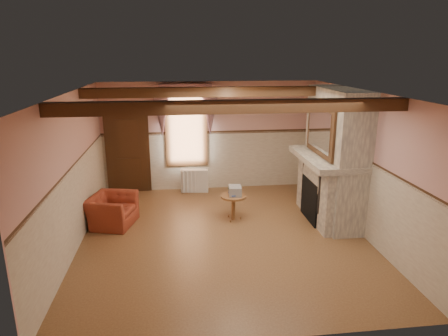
{
  "coord_description": "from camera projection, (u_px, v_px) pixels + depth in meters",
  "views": [
    {
      "loc": [
        -0.86,
        -7.13,
        3.47
      ],
      "look_at": [
        0.11,
        0.8,
        1.17
      ],
      "focal_mm": 32.0,
      "sensor_mm": 36.0,
      "label": 1
    }
  ],
  "objects": [
    {
      "name": "candle_red",
      "position": [
        343.0,
        162.0,
        7.51
      ],
      "size": [
        0.06,
        0.06,
        0.16
      ],
      "primitive_type": "cylinder",
      "color": "#A82914",
      "rests_on": "mantel"
    },
    {
      "name": "firebox",
      "position": [
        313.0,
        200.0,
        8.54
      ],
      "size": [
        0.2,
        0.95,
        0.9
      ],
      "primitive_type": "cube",
      "color": "black",
      "rests_on": "floor"
    },
    {
      "name": "door",
      "position": [
        128.0,
        152.0,
        10.13
      ],
      "size": [
        1.1,
        0.1,
        2.1
      ],
      "primitive_type": "cube",
      "color": "black",
      "rests_on": "floor"
    },
    {
      "name": "wall_left",
      "position": [
        72.0,
        173.0,
        7.16
      ],
      "size": [
        0.02,
        6.0,
        2.8
      ],
      "primitive_type": "cube",
      "color": "tan",
      "rests_on": "floor"
    },
    {
      "name": "wall_back",
      "position": [
        210.0,
        136.0,
        10.34
      ],
      "size": [
        5.5,
        0.02,
        2.8
      ],
      "primitive_type": "cube",
      "color": "tan",
      "rests_on": "floor"
    },
    {
      "name": "fireplace",
      "position": [
        335.0,
        156.0,
        8.33
      ],
      "size": [
        0.85,
        2.0,
        2.8
      ],
      "primitive_type": "cube",
      "color": "gray",
      "rests_on": "floor"
    },
    {
      "name": "mantel_clock",
      "position": [
        314.0,
        143.0,
        9.04
      ],
      "size": [
        0.14,
        0.24,
        0.2
      ],
      "primitive_type": "cube",
      "color": "black",
      "rests_on": "mantel"
    },
    {
      "name": "overmantel_mirror",
      "position": [
        320.0,
        130.0,
        8.13
      ],
      "size": [
        0.06,
        1.44,
        1.04
      ],
      "primitive_type": "cube",
      "color": "silver",
      "rests_on": "fireplace"
    },
    {
      "name": "jar_yellow",
      "position": [
        334.0,
        157.0,
        7.95
      ],
      "size": [
        0.06,
        0.06,
        0.12
      ],
      "primitive_type": "cylinder",
      "color": "gold",
      "rests_on": "mantel"
    },
    {
      "name": "wall_front",
      "position": [
        255.0,
        239.0,
        4.61
      ],
      "size": [
        5.5,
        0.02,
        2.8
      ],
      "primitive_type": "cube",
      "color": "tan",
      "rests_on": "floor"
    },
    {
      "name": "wainscot",
      "position": [
        224.0,
        201.0,
        7.65
      ],
      "size": [
        5.5,
        6.0,
        1.5
      ],
      "primitive_type": null,
      "color": "beige",
      "rests_on": "floor"
    },
    {
      "name": "side_table",
      "position": [
        233.0,
        207.0,
        8.59
      ],
      "size": [
        0.71,
        0.71,
        0.55
      ],
      "primitive_type": "cylinder",
      "rotation": [
        0.0,
        0.0,
        0.4
      ],
      "color": "brown",
      "rests_on": "floor"
    },
    {
      "name": "book_stack",
      "position": [
        235.0,
        191.0,
        8.49
      ],
      "size": [
        0.28,
        0.34,
        0.2
      ],
      "primitive_type": "cube",
      "rotation": [
        0.0,
        0.0,
        -0.07
      ],
      "color": "#B7AD8C",
      "rests_on": "side_table"
    },
    {
      "name": "window_drapes",
      "position": [
        186.0,
        104.0,
        9.92
      ],
      "size": [
        1.3,
        0.14,
        1.4
      ],
      "primitive_type": "cube",
      "color": "gray",
      "rests_on": "wall_back"
    },
    {
      "name": "armchair",
      "position": [
        112.0,
        210.0,
        8.32
      ],
      "size": [
        1.08,
        1.17,
        0.63
      ],
      "primitive_type": "imported",
      "rotation": [
        0.0,
        0.0,
        1.3
      ],
      "color": "maroon",
      "rests_on": "floor"
    },
    {
      "name": "ceiling",
      "position": [
        224.0,
        92.0,
        7.09
      ],
      "size": [
        5.5,
        6.0,
        0.01
      ],
      "primitive_type": "cube",
      "color": "silver",
      "rests_on": "wall_back"
    },
    {
      "name": "ceiling_beam_back",
      "position": [
        217.0,
        92.0,
        8.26
      ],
      "size": [
        5.5,
        0.18,
        0.2
      ],
      "primitive_type": "cube",
      "color": "black",
      "rests_on": "ceiling"
    },
    {
      "name": "wall_right",
      "position": [
        363.0,
        163.0,
        7.79
      ],
      "size": [
        0.02,
        6.0,
        2.8
      ],
      "primitive_type": "cube",
      "color": "tan",
      "rests_on": "floor"
    },
    {
      "name": "oil_lamp",
      "position": [
        316.0,
        142.0,
        8.91
      ],
      "size": [
        0.11,
        0.11,
        0.28
      ],
      "primitive_type": "cylinder",
      "color": "gold",
      "rests_on": "mantel"
    },
    {
      "name": "ceiling_beam_front",
      "position": [
        233.0,
        107.0,
        5.97
      ],
      "size": [
        5.5,
        0.18,
        0.2
      ],
      "primitive_type": "cube",
      "color": "black",
      "rests_on": "ceiling"
    },
    {
      "name": "chair_rail",
      "position": [
        224.0,
        163.0,
        7.45
      ],
      "size": [
        5.5,
        6.0,
        0.08
      ],
      "primitive_type": null,
      "color": "black",
      "rests_on": "wainscot"
    },
    {
      "name": "radiator",
      "position": [
        195.0,
        181.0,
        10.31
      ],
      "size": [
        0.72,
        0.26,
        0.6
      ],
      "primitive_type": "cube",
      "rotation": [
        0.0,
        0.0,
        -0.11
      ],
      "color": "silver",
      "rests_on": "floor"
    },
    {
      "name": "floor",
      "position": [
        224.0,
        236.0,
        7.86
      ],
      "size": [
        5.5,
        6.0,
        0.01
      ],
      "primitive_type": "cube",
      "color": "brown",
      "rests_on": "ground"
    },
    {
      "name": "window",
      "position": [
        186.0,
        127.0,
        10.17
      ],
      "size": [
        1.06,
        0.08,
        2.02
      ],
      "primitive_type": "cube",
      "color": "white",
      "rests_on": "wall_back"
    },
    {
      "name": "bowl",
      "position": [
        325.0,
        152.0,
        8.44
      ],
      "size": [
        0.32,
        0.32,
        0.08
      ],
      "primitive_type": "imported",
      "color": "brown",
      "rests_on": "mantel"
    },
    {
      "name": "mantel",
      "position": [
        327.0,
        158.0,
        8.32
      ],
      "size": [
        1.05,
        2.05,
        0.12
      ],
      "primitive_type": "cube",
      "color": "gray",
      "rests_on": "fireplace"
    }
  ]
}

